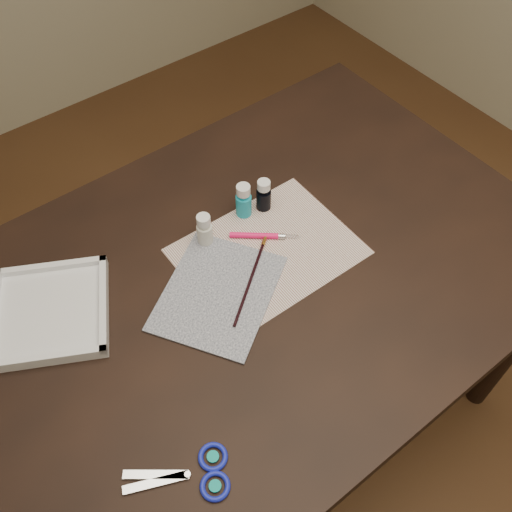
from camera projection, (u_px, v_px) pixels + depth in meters
ground at (256, 411)px, 1.81m from camera, size 3.50×3.50×0.02m
table at (256, 354)px, 1.51m from camera, size 1.30×0.90×0.75m
paper at (268, 251)px, 1.24m from camera, size 0.38×0.29×0.00m
canvas at (218, 293)px, 1.17m from camera, size 0.34×0.32×0.00m
paint_bottle_white at (205, 230)px, 1.22m from camera, size 0.04×0.04×0.08m
paint_bottle_cyan at (244, 200)px, 1.27m from camera, size 0.04×0.04×0.09m
paint_bottle_navy at (264, 195)px, 1.29m from camera, size 0.04×0.04×0.08m
paintbrush at (252, 276)px, 1.19m from camera, size 0.21×0.16×0.01m
craft_knife at (266, 236)px, 1.26m from camera, size 0.13×0.11×0.01m
scissors at (177, 480)px, 0.94m from camera, size 0.22×0.17×0.01m
palette_tray at (49, 311)px, 1.13m from camera, size 0.31×0.31×0.03m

